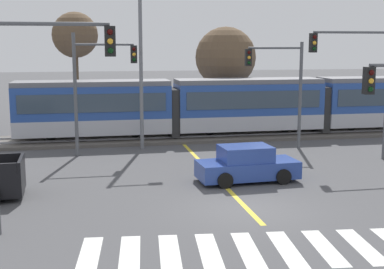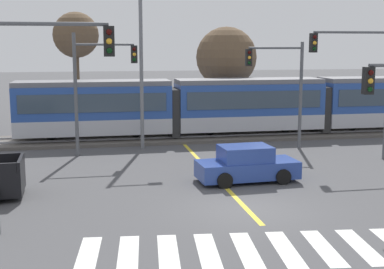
# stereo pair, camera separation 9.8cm
# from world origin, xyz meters

# --- Properties ---
(ground_plane) EXTENTS (200.00, 200.00, 0.00)m
(ground_plane) POSITION_xyz_m (0.00, 0.00, 0.00)
(ground_plane) COLOR #474749
(track_bed) EXTENTS (120.00, 4.00, 0.18)m
(track_bed) POSITION_xyz_m (0.00, 14.47, 0.09)
(track_bed) COLOR #56514C
(track_bed) RESTS_ON ground
(rail_near) EXTENTS (120.00, 0.08, 0.10)m
(rail_near) POSITION_xyz_m (0.00, 13.75, 0.23)
(rail_near) COLOR #939399
(rail_near) RESTS_ON track_bed
(rail_far) EXTENTS (120.00, 0.08, 0.10)m
(rail_far) POSITION_xyz_m (0.00, 15.19, 0.23)
(rail_far) COLOR #939399
(rail_far) RESTS_ON track_bed
(light_rail_tram) EXTENTS (28.00, 2.64, 3.43)m
(light_rail_tram) POSITION_xyz_m (4.41, 14.46, 2.05)
(light_rail_tram) COLOR #B7BAC1
(light_rail_tram) RESTS_ON track_bed
(crosswalk_stripe_0) EXTENTS (0.85, 2.84, 0.01)m
(crosswalk_stripe_0) POSITION_xyz_m (-5.47, -3.20, 0.00)
(crosswalk_stripe_0) COLOR silver
(crosswalk_stripe_0) RESTS_ON ground
(crosswalk_stripe_1) EXTENTS (0.85, 2.84, 0.01)m
(crosswalk_stripe_1) POSITION_xyz_m (-4.38, -3.31, 0.00)
(crosswalk_stripe_1) COLOR silver
(crosswalk_stripe_1) RESTS_ON ground
(crosswalk_stripe_2) EXTENTS (0.85, 2.84, 0.01)m
(crosswalk_stripe_2) POSITION_xyz_m (-3.28, -3.42, 0.00)
(crosswalk_stripe_2) COLOR silver
(crosswalk_stripe_2) RESTS_ON ground
(crosswalk_stripe_3) EXTENTS (0.85, 2.84, 0.01)m
(crosswalk_stripe_3) POSITION_xyz_m (-2.19, -3.54, 0.00)
(crosswalk_stripe_3) COLOR silver
(crosswalk_stripe_3) RESTS_ON ground
(crosswalk_stripe_4) EXTENTS (0.85, 2.84, 0.01)m
(crosswalk_stripe_4) POSITION_xyz_m (-1.09, -3.65, 0.00)
(crosswalk_stripe_4) COLOR silver
(crosswalk_stripe_4) RESTS_ON ground
(crosswalk_stripe_5) EXTENTS (0.85, 2.84, 0.01)m
(crosswalk_stripe_5) POSITION_xyz_m (0.00, -3.77, 0.00)
(crosswalk_stripe_5) COLOR silver
(crosswalk_stripe_5) RESTS_ON ground
(crosswalk_stripe_6) EXTENTS (0.85, 2.84, 0.01)m
(crosswalk_stripe_6) POSITION_xyz_m (1.09, -3.88, 0.00)
(crosswalk_stripe_6) COLOR silver
(crosswalk_stripe_6) RESTS_ON ground
(crosswalk_stripe_7) EXTENTS (0.85, 2.84, 0.01)m
(crosswalk_stripe_7) POSITION_xyz_m (2.19, -4.00, 0.00)
(crosswalk_stripe_7) COLOR silver
(crosswalk_stripe_7) RESTS_ON ground
(lane_centre_line) EXTENTS (0.20, 14.24, 0.01)m
(lane_centre_line) POSITION_xyz_m (0.00, 5.35, 0.00)
(lane_centre_line) COLOR gold
(lane_centre_line) RESTS_ON ground
(sedan_crossing) EXTENTS (4.29, 2.10, 1.52)m
(sedan_crossing) POSITION_xyz_m (1.11, 3.75, 0.70)
(sedan_crossing) COLOR #284293
(sedan_crossing) RESTS_ON ground
(traffic_light_far_right) EXTENTS (3.25, 0.38, 5.84)m
(traffic_light_far_right) POSITION_xyz_m (4.99, 10.21, 3.88)
(traffic_light_far_right) COLOR #515459
(traffic_light_far_right) RESTS_ON ground
(traffic_light_mid_right) EXTENTS (4.25, 0.38, 6.74)m
(traffic_light_mid_right) POSITION_xyz_m (7.81, 6.69, 4.45)
(traffic_light_mid_right) COLOR #515459
(traffic_light_mid_right) RESTS_ON ground
(traffic_light_far_left) EXTENTS (3.25, 0.38, 6.28)m
(traffic_light_far_left) POSITION_xyz_m (-4.94, 10.41, 4.05)
(traffic_light_far_left) COLOR #515459
(traffic_light_far_left) RESTS_ON ground
(traffic_light_near_left) EXTENTS (3.75, 0.38, 6.72)m
(traffic_light_near_left) POSITION_xyz_m (-6.99, -0.97, 4.41)
(traffic_light_near_left) COLOR #515459
(traffic_light_near_left) RESTS_ON ground
(street_lamp_centre) EXTENTS (2.25, 0.28, 9.71)m
(street_lamp_centre) POSITION_xyz_m (-2.30, 11.78, 5.45)
(street_lamp_centre) COLOR slate
(street_lamp_centre) RESTS_ON ground
(bare_tree_west) EXTENTS (3.07, 3.07, 7.87)m
(bare_tree_west) POSITION_xyz_m (-6.07, 20.01, 6.27)
(bare_tree_west) COLOR brown
(bare_tree_west) RESTS_ON ground
(bare_tree_east) EXTENTS (4.13, 4.13, 6.90)m
(bare_tree_east) POSITION_xyz_m (3.95, 18.32, 4.82)
(bare_tree_east) COLOR brown
(bare_tree_east) RESTS_ON ground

